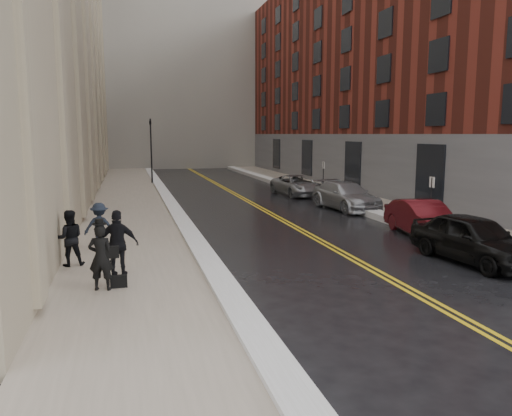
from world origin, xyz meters
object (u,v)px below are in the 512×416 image
car_silver_near (346,196)px  pedestrian_a (69,238)px  pedestrian_c (118,244)px  pedestrian_main (101,257)px  car_black (473,239)px  car_maroon (423,218)px  pedestrian_b (100,226)px  car_silver_far (297,185)px

car_silver_near → pedestrian_a: size_ratio=3.05×
car_silver_near → pedestrian_c: bearing=-142.4°
pedestrian_main → car_black: bearing=-166.0°
car_maroon → pedestrian_c: (-11.59, -3.53, 0.37)m
car_maroon → pedestrian_main: 12.85m
pedestrian_main → pedestrian_b: bearing=-75.6°
pedestrian_a → pedestrian_b: 2.07m
car_silver_far → pedestrian_a: (-12.49, -15.59, 0.31)m
pedestrian_a → pedestrian_c: size_ratio=0.90×
car_silver_far → pedestrian_a: 19.98m
car_maroon → pedestrian_main: size_ratio=2.56×
car_black → pedestrian_a: (-12.14, 2.16, 0.22)m
pedestrian_main → car_silver_far: bearing=-110.8°
car_black → pedestrian_a: bearing=164.0°
car_maroon → car_silver_near: (0.00, 7.24, 0.03)m
pedestrian_main → pedestrian_a: pedestrian_main is taller
car_black → pedestrian_c: pedestrian_c is taller
pedestrian_main → pedestrian_c: pedestrian_c is taller
car_black → car_silver_near: car_black is taller
car_silver_near → pedestrian_c: 15.83m
pedestrian_a → car_silver_near: bearing=-152.0°
car_silver_near → car_black: bearing=-99.7°
pedestrian_b → pedestrian_c: pedestrian_c is taller
car_maroon → pedestrian_b: 12.24m
pedestrian_b → pedestrian_c: 3.58m
car_black → pedestrian_b: bearing=154.3°
pedestrian_b → car_maroon: bearing=-175.1°
pedestrian_c → pedestrian_main: bearing=81.2°
pedestrian_main → pedestrian_c: (0.40, 1.08, 0.09)m
car_black → car_maroon: size_ratio=1.05×
car_silver_far → pedestrian_b: size_ratio=3.01×
pedestrian_b → pedestrian_a: bearing=73.2°
car_silver_near → pedestrian_a: (-13.00, -9.18, 0.25)m
car_maroon → pedestrian_main: pedestrian_main is taller
car_maroon → pedestrian_c: pedestrian_c is taller
pedestrian_a → pedestrian_c: pedestrian_c is taller
car_silver_near → pedestrian_c: size_ratio=2.74×
car_black → car_silver_near: (0.86, 11.33, -0.03)m
car_silver_far → car_black: bearing=-97.0°
pedestrian_main → pedestrian_a: (-1.01, 2.68, -0.00)m
car_silver_near → pedestrian_main: size_ratio=3.03×
pedestrian_a → pedestrian_b: bearing=-118.8°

